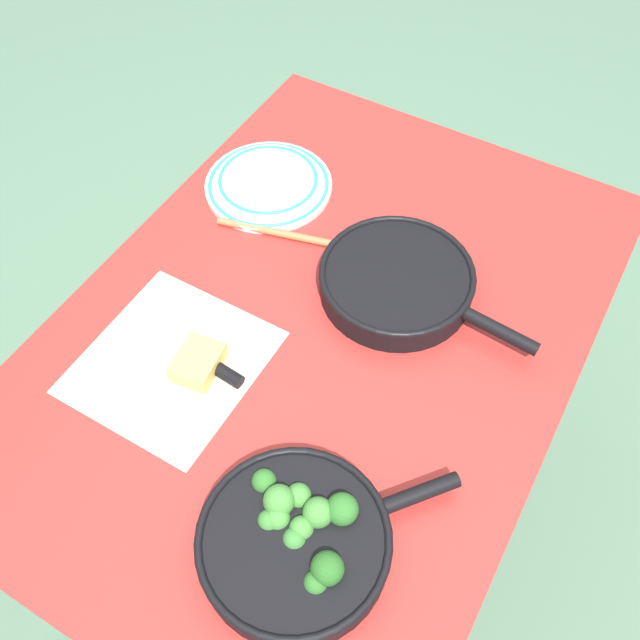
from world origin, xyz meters
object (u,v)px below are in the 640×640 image
skillet_broccoli (297,539)px  dinner_plate_stack (268,183)px  wooden_spoon (334,244)px  cheese_block (198,363)px  skillet_eggs (398,281)px  grater_knife (201,359)px

skillet_broccoli → dinner_plate_stack: (0.60, 0.43, -0.02)m
wooden_spoon → cheese_block: size_ratio=3.95×
skillet_eggs → grater_knife: bearing=-120.6°
skillet_broccoli → grater_knife: (0.19, 0.30, -0.02)m
skillet_broccoli → skillet_eggs: skillet_broccoli is taller
skillet_broccoli → skillet_eggs: bearing=48.6°
skillet_broccoli → cheese_block: (0.17, 0.30, -0.01)m
wooden_spoon → cheese_block: (-0.35, 0.06, 0.01)m
skillet_broccoli → grater_knife: skillet_broccoli is taller
cheese_block → skillet_eggs: bearing=-33.9°
wooden_spoon → dinner_plate_stack: (0.07, 0.19, 0.01)m
skillet_eggs → grater_knife: size_ratio=1.69×
wooden_spoon → skillet_eggs: bearing=-28.2°
cheese_block → dinner_plate_stack: size_ratio=0.37×
cheese_block → dinner_plate_stack: bearing=17.5°
grater_knife → cheese_block: size_ratio=2.57×
dinner_plate_stack → grater_knife: bearing=-162.6°
skillet_broccoli → cheese_block: size_ratio=3.64×
skillet_eggs → wooden_spoon: (0.04, 0.15, -0.02)m
grater_knife → cheese_block: cheese_block is taller
dinner_plate_stack → skillet_eggs: bearing=-107.9°
skillet_eggs → wooden_spoon: bearing=171.2°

